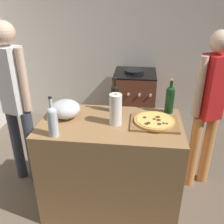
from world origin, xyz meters
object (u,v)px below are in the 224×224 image
at_px(paper_towel_roll, 116,109).
at_px(stove, 134,102).
at_px(wine_bottle_amber, 115,97).
at_px(wine_bottle_green, 53,120).
at_px(person_in_stripes, 15,98).
at_px(mixing_bowl, 65,109).
at_px(pizza, 154,121).
at_px(person_in_red, 209,105).
at_px(wine_bottle_dark, 170,98).

bearing_deg(paper_towel_roll, stove, 85.77).
relative_size(wine_bottle_amber, stove, 0.35).
height_order(paper_towel_roll, stove, paper_towel_roll).
distance_m(wine_bottle_green, wine_bottle_amber, 0.65).
relative_size(wine_bottle_green, person_in_stripes, 0.19).
relative_size(mixing_bowl, person_in_stripes, 0.15).
relative_size(mixing_bowl, wine_bottle_green, 0.81).
xyz_separation_m(pizza, stove, (-0.21, 1.56, -0.51)).
distance_m(wine_bottle_amber, person_in_red, 0.94).
bearing_deg(pizza, wine_bottle_dark, 59.91).
bearing_deg(person_in_stripes, wine_bottle_amber, -2.68).
bearing_deg(wine_bottle_amber, wine_bottle_dark, 3.43).
bearing_deg(mixing_bowl, stove, 69.48).
height_order(paper_towel_roll, person_in_stripes, person_in_stripes).
bearing_deg(person_in_red, paper_towel_roll, -152.73).
height_order(wine_bottle_green, person_in_red, person_in_red).
height_order(paper_towel_roll, person_in_red, person_in_red).
height_order(mixing_bowl, wine_bottle_green, wine_bottle_green).
bearing_deg(person_in_stripes, wine_bottle_dark, -0.64).
bearing_deg(pizza, wine_bottle_amber, 149.88).
xyz_separation_m(mixing_bowl, wine_bottle_green, (-0.00, -0.32, 0.05)).
height_order(wine_bottle_amber, stove, wine_bottle_amber).
xyz_separation_m(pizza, mixing_bowl, (-0.78, 0.03, 0.05)).
xyz_separation_m(mixing_bowl, stove, (0.57, 1.53, -0.56)).
distance_m(mixing_bowl, stove, 1.72).
height_order(pizza, wine_bottle_green, wine_bottle_green).
bearing_deg(wine_bottle_amber, stove, 83.62).
xyz_separation_m(mixing_bowl, person_in_stripes, (-0.58, 0.22, -0.02)).
distance_m(wine_bottle_amber, stove, 1.49).
xyz_separation_m(pizza, wine_bottle_amber, (-0.36, 0.21, 0.11)).
xyz_separation_m(wine_bottle_green, wine_bottle_amber, (0.42, 0.49, 0.01)).
relative_size(mixing_bowl, person_in_red, 0.16).
relative_size(paper_towel_roll, wine_bottle_green, 0.83).
height_order(mixing_bowl, stove, mixing_bowl).
distance_m(wine_bottle_dark, person_in_red, 0.46).
relative_size(paper_towel_roll, person_in_stripes, 0.16).
height_order(mixing_bowl, person_in_red, person_in_red).
distance_m(pizza, stove, 1.65).
bearing_deg(stove, person_in_stripes, -131.44).
height_order(stove, person_in_stripes, person_in_stripes).
distance_m(paper_towel_roll, stove, 1.71).
bearing_deg(wine_bottle_amber, wine_bottle_green, -130.67).
bearing_deg(wine_bottle_amber, person_in_red, 12.83).
distance_m(wine_bottle_green, wine_bottle_dark, 1.06).
relative_size(pizza, wine_bottle_amber, 1.05).
xyz_separation_m(pizza, person_in_stripes, (-1.36, 0.26, 0.03)).
height_order(mixing_bowl, wine_bottle_dark, wine_bottle_dark).
distance_m(paper_towel_roll, wine_bottle_dark, 0.54).
xyz_separation_m(wine_bottle_dark, wine_bottle_amber, (-0.50, -0.03, 0.00)).
xyz_separation_m(mixing_bowl, person_in_red, (1.33, 0.38, -0.07)).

